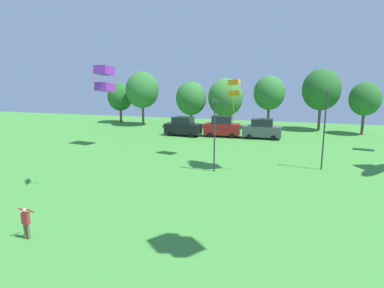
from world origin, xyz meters
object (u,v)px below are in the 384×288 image
kite_flying_8 (105,79)px  kite_flying_5 (234,88)px  parked_car_leftmost (183,126)px  treeline_tree_3 (226,97)px  treeline_tree_5 (321,90)px  treeline_tree_1 (142,90)px  person_standing_mid_field (26,221)px  parked_car_second_from_left (222,127)px  treeline_tree_2 (191,98)px  parked_car_third_from_left (262,129)px  treeline_tree_0 (120,97)px  treeline_tree_6 (365,99)px  light_post_1 (325,125)px  treeline_tree_4 (269,93)px  light_post_0 (214,131)px

kite_flying_8 → kite_flying_5: bearing=-18.2°
parked_car_leftmost → treeline_tree_3: size_ratio=0.66×
treeline_tree_5 → treeline_tree_1: bearing=-175.4°
person_standing_mid_field → kite_flying_8: 22.83m
kite_flying_8 → parked_car_second_from_left: bearing=39.1°
treeline_tree_3 → treeline_tree_5: 13.31m
treeline_tree_1 → treeline_tree_2: 7.89m
parked_car_third_from_left → treeline_tree_0: (-23.41, 8.22, 2.96)m
treeline_tree_0 → parked_car_leftmost: bearing=-33.5°
kite_flying_8 → treeline_tree_6: bearing=28.5°
kite_flying_8 → treeline_tree_3: kite_flying_8 is taller
kite_flying_5 → light_post_1: kite_flying_5 is taller
light_post_1 → treeline_tree_6: treeline_tree_6 is taller
kite_flying_5 → light_post_1: bearing=8.8°
parked_car_second_from_left → parked_car_third_from_left: 4.99m
treeline_tree_1 → treeline_tree_6: bearing=0.2°
parked_car_second_from_left → light_post_1: bearing=-51.2°
treeline_tree_3 → treeline_tree_4: 6.28m
treeline_tree_6 → kite_flying_8: bearing=-151.5°
light_post_1 → treeline_tree_5: (1.29, 21.20, 1.99)m
treeline_tree_6 → treeline_tree_3: bearing=176.5°
treeline_tree_4 → treeline_tree_5: size_ratio=0.89×
treeline_tree_1 → treeline_tree_6: (31.12, 0.09, -0.77)m
light_post_0 → person_standing_mid_field: bearing=-114.1°
person_standing_mid_field → kite_flying_8: size_ratio=0.57×
person_standing_mid_field → treeline_tree_5: 41.70m
treeline_tree_0 → treeline_tree_4: treeline_tree_4 is taller
parked_car_second_from_left → treeline_tree_1: size_ratio=0.55×
person_standing_mid_field → parked_car_leftmost: 29.04m
treeline_tree_0 → treeline_tree_4: 23.65m
parked_car_third_from_left → treeline_tree_4: bearing=87.9°
light_post_1 → treeline_tree_4: (-5.71, 20.87, 1.46)m
kite_flying_8 → parked_car_third_from_left: 19.47m
parked_car_second_from_left → treeline_tree_4: bearing=55.5°
treeline_tree_1 → kite_flying_8: bearing=-80.7°
treeline_tree_5 → person_standing_mid_field: bearing=-112.8°
kite_flying_5 → parked_car_third_from_left: kite_flying_5 is taller
treeline_tree_2 → treeline_tree_3: size_ratio=0.94×
parked_car_third_from_left → light_post_0: light_post_0 is taller
treeline_tree_0 → light_post_0: bearing=-49.0°
person_standing_mid_field → treeline_tree_2: bearing=126.4°
kite_flying_8 → light_post_1: (22.06, -3.69, -3.61)m
kite_flying_5 → parked_car_third_from_left: 14.98m
person_standing_mid_field → parked_car_third_from_left: bearing=106.6°
parked_car_leftmost → light_post_0: size_ratio=0.81×
person_standing_mid_field → kite_flying_5: (7.44, 15.83, 5.83)m
parked_car_leftmost → treeline_tree_6: bearing=23.7°
light_post_0 → treeline_tree_0: 31.70m
treeline_tree_0 → treeline_tree_3: treeline_tree_3 is taller
parked_car_third_from_left → treeline_tree_3: treeline_tree_3 is taller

